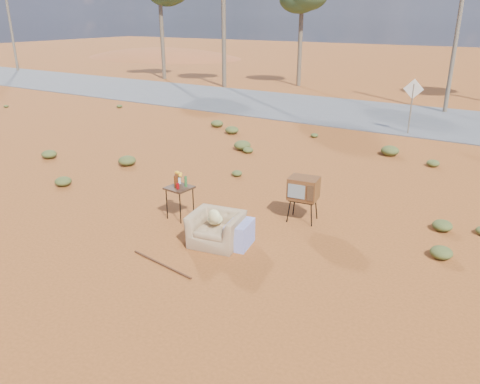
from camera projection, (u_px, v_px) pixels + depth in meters
The scene contains 11 objects.
ground at pixel (205, 239), 10.11m from camera, with size 140.00×140.00×0.00m, color #92491D.
highway at pixel (390, 116), 22.04m from camera, with size 140.00×7.00×0.04m, color #565659.
dirt_mound at pixel (163, 57), 51.83m from camera, with size 26.00×18.00×2.00m, color brown.
armchair at pixel (221, 225), 9.75m from camera, with size 1.32×0.98×0.92m.
tv_unit at pixel (304, 189), 10.75m from camera, with size 0.73×0.62×1.07m.
side_table at pixel (179, 185), 10.92m from camera, with size 0.60×0.60×1.10m.
rusty_bar at pixel (162, 264), 9.06m from camera, with size 0.04×0.04×1.63m, color #482513.
road_sign at pixel (412, 97), 18.39m from camera, with size 0.78×0.06×2.19m.
utility_pole_west at pixel (9, 19), 38.20m from camera, with size 1.40×0.20×8.00m.
utility_pole_center at pixel (459, 23), 21.57m from camera, with size 1.40×0.20×8.00m.
scrub_patch at pixel (268, 172), 13.97m from camera, with size 17.49×8.07×0.33m.
Camera 1 is at (5.40, -7.33, 4.57)m, focal length 35.00 mm.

